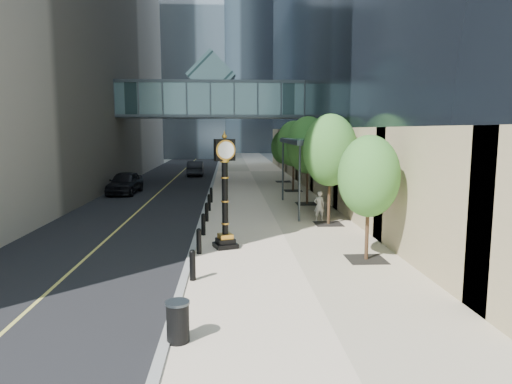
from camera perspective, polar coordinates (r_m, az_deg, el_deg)
ground at (r=14.24m, az=2.94°, el=-12.26°), size 320.00×320.00×0.00m
road at (r=53.80m, az=-9.29°, el=2.47°), size 8.00×180.00×0.02m
sidewalk at (r=53.58m, az=-0.74°, el=2.57°), size 8.00×180.00×0.06m
curb at (r=53.54m, az=-5.02°, el=2.54°), size 0.25×180.00×0.07m
distant_tower_c at (r=136.20m, az=-5.57°, el=19.42°), size 22.00×22.00×65.00m
skywalk at (r=41.42m, az=-5.60°, el=11.65°), size 17.00×4.20×5.80m
entrance_canopy at (r=27.76m, az=6.97°, el=6.30°), size 3.00×8.00×4.38m
bollard_row at (r=22.75m, az=-6.38°, el=-3.35°), size 0.20×16.20×0.90m
street_trees at (r=29.86m, az=6.45°, el=5.41°), size 2.77×28.29×5.70m
street_clock at (r=18.58m, az=-3.90°, el=-0.92°), size 1.11×1.11×4.65m
trash_bin at (r=10.96m, az=-9.74°, el=-15.82°), size 0.54×0.54×0.90m
pedestrian at (r=24.51m, az=7.90°, el=-1.72°), size 0.63×0.45×1.61m
car_near at (r=36.34m, az=-16.06°, el=1.13°), size 2.21×5.08×1.70m
car_far at (r=49.42m, az=-7.57°, el=2.96°), size 1.80×4.79×1.56m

